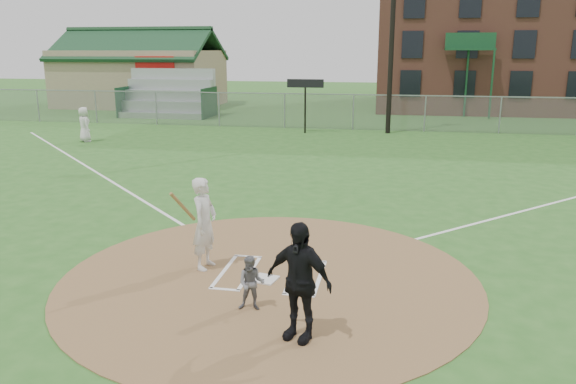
% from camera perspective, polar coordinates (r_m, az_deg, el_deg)
% --- Properties ---
extents(ground, '(140.00, 140.00, 0.00)m').
position_cam_1_polar(ground, '(11.49, -1.88, -8.73)').
color(ground, '#2B5F20').
rests_on(ground, ground).
extents(dirt_circle, '(8.40, 8.40, 0.02)m').
position_cam_1_polar(dirt_circle, '(11.49, -1.88, -8.69)').
color(dirt_circle, olive).
rests_on(dirt_circle, ground).
extents(home_plate, '(0.55, 0.55, 0.03)m').
position_cam_1_polar(home_plate, '(11.36, -2.35, -8.82)').
color(home_plate, silver).
rests_on(home_plate, dirt_circle).
extents(foul_line_third, '(17.04, 17.04, 0.01)m').
position_cam_1_polar(foul_line_third, '(22.84, -19.28, 2.16)').
color(foul_line_third, white).
rests_on(foul_line_third, ground).
extents(catcher, '(0.52, 0.42, 0.99)m').
position_cam_1_polar(catcher, '(9.98, -3.74, -9.23)').
color(catcher, slate).
rests_on(catcher, dirt_circle).
extents(umpire, '(1.23, 0.84, 1.94)m').
position_cam_1_polar(umpire, '(8.85, 1.10, -9.04)').
color(umpire, black).
rests_on(umpire, dirt_circle).
extents(ondeck_player, '(0.99, 0.98, 1.72)m').
position_cam_1_polar(ondeck_player, '(29.87, -20.00, 6.46)').
color(ondeck_player, silver).
rests_on(ondeck_player, ground).
extents(batters_boxes, '(2.08, 1.88, 0.01)m').
position_cam_1_polar(batters_boxes, '(11.62, -1.72, -8.34)').
color(batters_boxes, white).
rests_on(batters_boxes, dirt_circle).
extents(batter_at_plate, '(0.77, 1.06, 1.94)m').
position_cam_1_polar(batter_at_plate, '(11.77, -8.49, -3.17)').
color(batter_at_plate, silver).
rests_on(batter_at_plate, dirt_circle).
extents(outfield_fence, '(56.08, 0.08, 2.03)m').
position_cam_1_polar(outfield_fence, '(32.59, 6.64, 8.08)').
color(outfield_fence, slate).
rests_on(outfield_fence, ground).
extents(bleachers, '(6.08, 3.20, 3.20)m').
position_cam_1_polar(bleachers, '(39.71, -12.18, 9.79)').
color(bleachers, '#B7BABF').
rests_on(bleachers, ground).
extents(clubhouse, '(12.20, 8.71, 6.23)m').
position_cam_1_polar(clubhouse, '(47.89, -14.67, 11.33)').
color(clubhouse, tan).
rests_on(clubhouse, ground).
extents(light_pole, '(1.20, 0.30, 12.22)m').
position_cam_1_polar(light_pole, '(31.39, 10.63, 17.93)').
color(light_pole, black).
rests_on(light_pole, ground).
extents(scoreboard_sign, '(2.00, 0.10, 2.93)m').
position_cam_1_polar(scoreboard_sign, '(30.97, 1.77, 10.39)').
color(scoreboard_sign, black).
rests_on(scoreboard_sign, ground).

